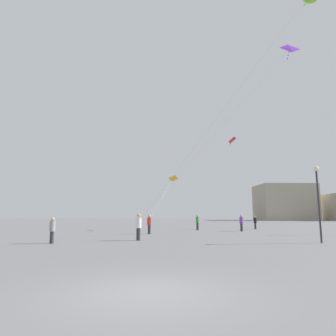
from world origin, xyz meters
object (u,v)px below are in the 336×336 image
Objects in this scene: person_in_black at (255,222)px; kite_amber_delta at (173,179)px; building_left_hall at (284,203)px; kite_crimson_delta at (232,142)px; person_in_white at (138,226)px; person_in_red at (149,223)px; lamppost_east at (318,191)px; person_in_purple at (241,222)px; person_in_green at (197,222)px; person_in_grey at (52,229)px; kite_violet_delta at (285,54)px.

person_in_black is 12.83m from kite_amber_delta.
building_left_hall is at bearing -10.35° from person_in_black.
kite_crimson_delta is (7.41, 4.59, 5.26)m from kite_amber_delta.
person_in_red is at bearing -176.31° from person_in_white.
lamppost_east is at bearing -107.57° from building_left_hall.
person_in_white is (-9.70, -12.10, 0.04)m from person_in_purple.
kite_amber_delta is at bearing -19.31° from person_in_red.
lamppost_east is at bearing 1.61° from person_in_green.
kite_crimson_delta is 68.25m from building_left_hall.
person_in_grey is 0.35× the size of kite_amber_delta.
kite_crimson_delta is at bearing 106.52° from person_in_purple.
person_in_green is at bearing 112.94° from kite_violet_delta.
person_in_red is 18.44m from kite_violet_delta.
lamppost_east is (0.85, -1.78, -10.68)m from kite_violet_delta.
person_in_grey is at bearing -129.34° from kite_crimson_delta.
person_in_green is at bearing 121.10° from person_in_black.
kite_amber_delta is 16.29m from kite_violet_delta.
kite_crimson_delta is at bearing 80.88° from person_in_green.
person_in_black is 5.74m from person_in_purple.
lamppost_east is (17.12, 0.92, 2.45)m from person_in_grey.
person_in_white is at bearing -113.37° from person_in_purple.
person_in_purple is (-2.75, -5.04, 0.08)m from person_in_black.
person_in_grey is 0.87× the size of person_in_white.
person_in_green is (-4.63, 2.45, 0.01)m from person_in_purple.
person_in_green is (-7.38, -2.59, 0.08)m from person_in_black.
person_in_black is 10.46m from kite_crimson_delta.
lamppost_east is (-0.47, -18.68, 2.44)m from person_in_black.
kite_violet_delta reaches higher than kite_crimson_delta.
kite_violet_delta is at bearing 115.55° from lamppost_east.
person_in_white is (-12.45, -17.14, 0.12)m from person_in_black.
kite_violet_delta is at bearing -50.34° from kite_amber_delta.
person_in_purple is at bearing -5.59° from person_in_grey.
kite_violet_delta is (8.90, -10.74, 8.43)m from kite_amber_delta.
person_in_green reaches higher than person_in_black.
person_in_white is 0.37× the size of lamppost_east.
person_in_green reaches higher than person_in_red.
person_in_red is 8.89m from person_in_green.
person_in_black is at bearing 87.71° from person_in_green.
person_in_red is 6.34m from kite_amber_delta.
person_in_grey is 17.32m from lamppost_east.
person_in_grey is (-17.59, -19.61, -0.01)m from person_in_black.
person_in_black is 15.88m from person_in_red.
kite_crimson_delta reaches higher than person_in_white.
person_in_white is 0.40× the size of kite_amber_delta.
person_in_green is 0.18× the size of kite_crimson_delta.
kite_amber_delta is 10.18m from kite_crimson_delta.
kite_violet_delta is at bearing -172.72° from person_in_black.
person_in_white is at bearing -115.49° from building_left_hall.
person_in_grey is (-5.23, -9.65, -0.09)m from person_in_red.
lamppost_east reaches higher than person_in_green.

